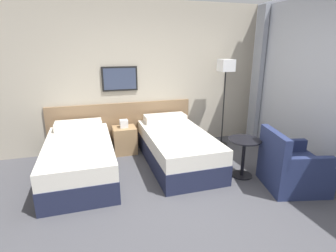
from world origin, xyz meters
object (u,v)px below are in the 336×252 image
object	(u,v)px
bed_near_door	(80,158)
floor_lamp	(226,73)
armchair	(291,169)
nightstand	(125,139)
side_table	(244,150)
bed_near_window	(177,147)

from	to	relation	value
bed_near_door	floor_lamp	distance (m)	2.99
armchair	nightstand	bearing A→B (deg)	59.82
bed_near_door	side_table	bearing A→B (deg)	-17.43
bed_near_window	armchair	bearing A→B (deg)	-44.23
nightstand	armchair	size ratio (longest dim) A/B	0.70
side_table	armchair	world-z (taller)	armchair
nightstand	floor_lamp	bearing A→B (deg)	-4.25
floor_lamp	armchair	xyz separation A→B (m)	(0.11, -1.79, -1.15)
bed_near_window	nightstand	xyz separation A→B (m)	(-0.78, 0.71, -0.02)
bed_near_door	side_table	distance (m)	2.47
bed_near_door	side_table	size ratio (longest dim) A/B	3.23
floor_lamp	bed_near_window	bearing A→B (deg)	-153.75
bed_near_window	armchair	distance (m)	1.76
bed_near_window	nightstand	size ratio (longest dim) A/B	3.04
floor_lamp	side_table	size ratio (longest dim) A/B	2.82
bed_near_door	bed_near_window	xyz separation A→B (m)	(1.55, 0.00, 0.00)
nightstand	side_table	bearing A→B (deg)	-42.53
floor_lamp	side_table	bearing A→B (deg)	-104.81
floor_lamp	nightstand	bearing A→B (deg)	175.75
nightstand	side_table	distance (m)	2.15
bed_near_window	side_table	xyz separation A→B (m)	(0.80, -0.74, 0.14)
bed_near_door	side_table	world-z (taller)	bed_near_door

